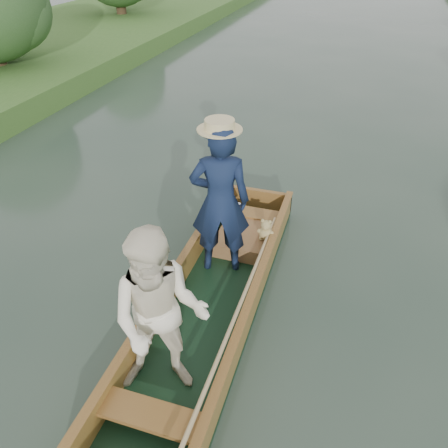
% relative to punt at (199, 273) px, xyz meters
% --- Properties ---
extents(ground, '(120.00, 120.00, 0.00)m').
position_rel_punt_xyz_m(ground, '(0.05, 0.14, -0.76)').
color(ground, '#283D30').
rests_on(ground, ground).
extents(punt, '(1.18, 5.00, 2.15)m').
position_rel_punt_xyz_m(punt, '(0.00, 0.00, 0.00)').
color(punt, black).
rests_on(punt, ground).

